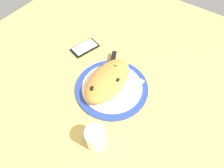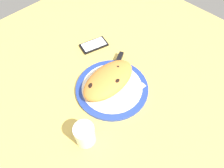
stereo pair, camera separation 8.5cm
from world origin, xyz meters
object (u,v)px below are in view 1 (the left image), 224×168
at_px(water_glass, 96,138).
at_px(smartphone, 85,48).
at_px(calzone, 107,81).
at_px(fork, 133,89).
at_px(knife, 112,65).
at_px(plate, 112,88).

bearing_deg(water_glass, smartphone, 44.66).
height_order(calzone, water_glass, water_glass).
bearing_deg(calzone, smartphone, 61.40).
bearing_deg(fork, smartphone, 76.33).
xyz_separation_m(knife, water_glass, (-0.31, -0.15, 0.02)).
xyz_separation_m(fork, water_glass, (-0.26, -0.01, 0.02)).
bearing_deg(calzone, fork, -66.12).
height_order(fork, smartphone, fork).
bearing_deg(fork, plate, 116.22).
xyz_separation_m(calzone, fork, (0.04, -0.10, -0.03)).
height_order(plate, knife, knife).
relative_size(fork, knife, 0.72).
xyz_separation_m(plate, fork, (0.04, -0.08, 0.01)).
bearing_deg(plate, fork, -63.78).
relative_size(knife, water_glass, 2.57).
relative_size(fork, smartphone, 1.14).
xyz_separation_m(plate, knife, (0.09, 0.07, 0.01)).
height_order(fork, water_glass, water_glass).
bearing_deg(knife, calzone, -154.31).
xyz_separation_m(plate, smartphone, (0.12, 0.24, -0.00)).
xyz_separation_m(plate, water_glass, (-0.22, -0.09, 0.03)).
xyz_separation_m(knife, smartphone, (0.03, 0.18, -0.01)).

